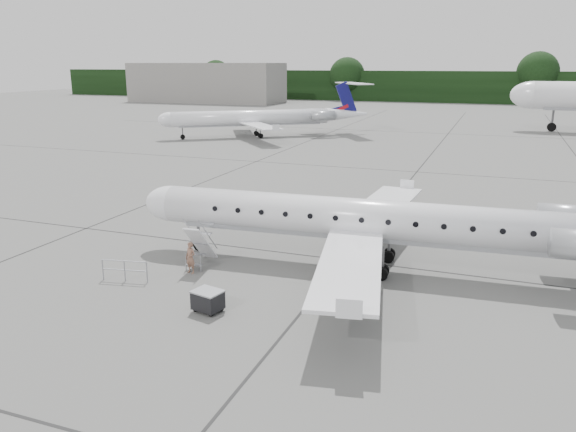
% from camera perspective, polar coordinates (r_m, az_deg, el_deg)
% --- Properties ---
extents(ground, '(320.00, 320.00, 0.00)m').
position_cam_1_polar(ground, '(26.24, 11.90, -7.30)').
color(ground, slate).
rests_on(ground, ground).
extents(treeline, '(260.00, 4.00, 8.00)m').
position_cam_1_polar(treeline, '(154.22, 19.81, 12.19)').
color(treeline, black).
rests_on(treeline, ground).
extents(terminal_building, '(40.00, 14.00, 10.00)m').
position_cam_1_polar(terminal_building, '(152.88, -8.30, 13.26)').
color(terminal_building, gray).
rests_on(terminal_building, ground).
extents(main_regional_jet, '(28.54, 21.39, 7.01)m').
position_cam_1_polar(main_regional_jet, '(27.58, 8.16, 1.65)').
color(main_regional_jet, white).
rests_on(main_regional_jet, ground).
extents(airstair, '(0.98, 2.14, 2.20)m').
position_cam_1_polar(airstair, '(28.65, -8.84, -2.87)').
color(airstair, white).
rests_on(airstair, ground).
extents(passenger, '(0.65, 0.50, 1.57)m').
position_cam_1_polar(passenger, '(27.73, -9.87, -4.20)').
color(passenger, '#835A47').
rests_on(passenger, ground).
extents(safety_railing, '(2.17, 0.50, 1.00)m').
position_cam_1_polar(safety_railing, '(27.53, -16.25, -5.38)').
color(safety_railing, '#95979D').
rests_on(safety_railing, ground).
extents(baggage_cart, '(1.30, 1.14, 0.97)m').
position_cam_1_polar(baggage_cart, '(23.58, -8.15, -8.49)').
color(baggage_cart, black).
rests_on(baggage_cart, ground).
extents(bg_regional_left, '(34.55, 32.76, 7.36)m').
position_cam_1_polar(bg_regional_left, '(78.53, -3.80, 10.67)').
color(bg_regional_left, white).
rests_on(bg_regional_left, ground).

